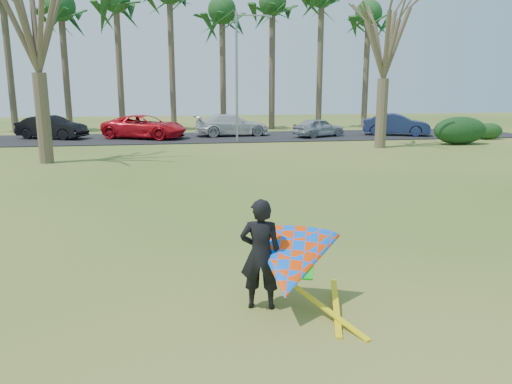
{
  "coord_description": "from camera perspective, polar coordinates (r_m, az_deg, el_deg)",
  "views": [
    {
      "loc": [
        -1.91,
        -9.81,
        3.71
      ],
      "look_at": [
        0.0,
        2.0,
        1.1
      ],
      "focal_mm": 35.0,
      "sensor_mm": 36.0,
      "label": 1
    }
  ],
  "objects": [
    {
      "name": "palm_9",
      "position": [
        44.14,
        12.74,
        19.12
      ],
      "size": [
        4.84,
        4.84,
        10.84
      ],
      "color": "#47372A",
      "rests_on": "ground"
    },
    {
      "name": "parking_strip",
      "position": [
        35.05,
        -6.04,
        6.21
      ],
      "size": [
        46.0,
        7.0,
        0.06
      ],
      "primitive_type": "cube",
      "color": "black",
      "rests_on": "ground"
    },
    {
      "name": "kite_flyer",
      "position": [
        8.22,
        3.47,
        -7.99
      ],
      "size": [
        2.13,
        2.39,
        2.05
      ],
      "color": "black",
      "rests_on": "ground"
    },
    {
      "name": "hedge_near",
      "position": [
        33.61,
        22.29,
        6.53
      ],
      "size": [
        3.43,
        1.56,
        1.72
      ],
      "primitive_type": "ellipsoid",
      "color": "black",
      "rests_on": "ground"
    },
    {
      "name": "car_3",
      "position": [
        35.79,
        -2.8,
        7.66
      ],
      "size": [
        5.41,
        2.63,
        1.52
      ],
      "primitive_type": "imported",
      "rotation": [
        0.0,
        0.0,
        1.67
      ],
      "color": "silver",
      "rests_on": "parking_strip"
    },
    {
      "name": "ground",
      "position": [
        10.66,
        1.73,
        -8.07
      ],
      "size": [
        100.0,
        100.0,
        0.0
      ],
      "primitive_type": "plane",
      "color": "#245612",
      "rests_on": "ground"
    },
    {
      "name": "palm_6",
      "position": [
        41.35,
        -3.91,
        19.86
      ],
      "size": [
        4.84,
        4.84,
        10.84
      ],
      "color": "#453629",
      "rests_on": "ground"
    },
    {
      "name": "palm_4",
      "position": [
        41.47,
        -15.74,
        20.38
      ],
      "size": [
        4.84,
        4.84,
        11.54
      ],
      "color": "#483A2B",
      "rests_on": "ground"
    },
    {
      "name": "car_5",
      "position": [
        37.48,
        15.75,
        7.44
      ],
      "size": [
        4.92,
        3.38,
        1.54
      ],
      "primitive_type": "imported",
      "rotation": [
        0.0,
        0.0,
        1.15
      ],
      "color": "#19244D",
      "rests_on": "parking_strip"
    },
    {
      "name": "bare_tree_left",
      "position": [
        25.74,
        -24.1,
        18.44
      ],
      "size": [
        6.6,
        6.6,
        9.7
      ],
      "color": "#4A3E2C",
      "rests_on": "ground"
    },
    {
      "name": "palm_7",
      "position": [
        42.02,
        1.89,
        20.7
      ],
      "size": [
        4.84,
        4.84,
        11.54
      ],
      "color": "#4D3E2E",
      "rests_on": "ground"
    },
    {
      "name": "car_1",
      "position": [
        36.48,
        -22.32,
        6.86
      ],
      "size": [
        4.92,
        3.25,
        1.53
      ],
      "primitive_type": "imported",
      "rotation": [
        0.0,
        0.0,
        1.19
      ],
      "color": "black",
      "rests_on": "parking_strip"
    },
    {
      "name": "car_2",
      "position": [
        34.83,
        -12.58,
        7.29
      ],
      "size": [
        6.21,
        4.67,
        1.57
      ],
      "primitive_type": "imported",
      "rotation": [
        0.0,
        0.0,
        1.15
      ],
      "color": "red",
      "rests_on": "parking_strip"
    },
    {
      "name": "bare_tree_right",
      "position": [
        30.38,
        14.62,
        17.32
      ],
      "size": [
        6.27,
        6.27,
        9.21
      ],
      "color": "brown",
      "rests_on": "ground"
    },
    {
      "name": "car_4",
      "position": [
        35.37,
        7.18,
        7.35
      ],
      "size": [
        4.11,
        2.97,
        1.3
      ],
      "primitive_type": "imported",
      "rotation": [
        0.0,
        0.0,
        2.0
      ],
      "color": "#9FA5AD",
      "rests_on": "parking_strip"
    },
    {
      "name": "palm_3",
      "position": [
        41.96,
        -21.43,
        18.97
      ],
      "size": [
        4.84,
        4.84,
        10.84
      ],
      "color": "#4B3B2D",
      "rests_on": "ground"
    },
    {
      "name": "streetlight",
      "position": [
        32.07,
        -1.94,
        13.65
      ],
      "size": [
        2.28,
        0.18,
        8.0
      ],
      "color": "gray",
      "rests_on": "ground"
    },
    {
      "name": "hedge_far",
      "position": [
        37.41,
        25.03,
        6.32
      ],
      "size": [
        2.0,
        0.94,
        1.11
      ],
      "primitive_type": "ellipsoid",
      "color": "#163914",
      "rests_on": "ground"
    }
  ]
}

